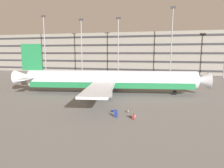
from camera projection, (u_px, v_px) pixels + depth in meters
The scene contains 12 objects.
ground_plane at pixel (134, 93), 44.12m from camera, with size 600.00×600.00×0.00m, color slate.
terminal_structure at pixel (148, 53), 89.34m from camera, with size 152.90×15.07×17.40m.
airliner at pixel (109, 80), 43.11m from camera, with size 42.36×34.45×10.80m.
light_mast_far_left at pixel (44, 41), 84.16m from camera, with size 1.80×0.50×24.22m.
light_mast_left at pixel (81, 43), 80.40m from camera, with size 1.80×0.50×22.27m.
light_mast_center_left at pixel (118, 42), 76.86m from camera, with size 1.80×0.50×22.23m.
light_mast_center_right at pixel (172, 38), 71.99m from camera, with size 1.80×0.50×25.14m.
suitcase_red at pixel (134, 117), 26.75m from camera, with size 0.23×0.38×0.84m.
suitcase_black at pixel (116, 114), 27.57m from camera, with size 0.47×0.26×0.95m.
suitcase_large at pixel (133, 116), 27.73m from camera, with size 0.64×0.84×0.26m.
suitcase_purple at pixel (114, 111), 30.28m from camera, with size 0.81×0.86×0.23m.
backpack_scuffed at pixel (128, 111), 29.71m from camera, with size 0.43×0.43×0.49m.
Camera 1 is at (5.38, -43.21, 8.91)m, focal length 31.85 mm.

